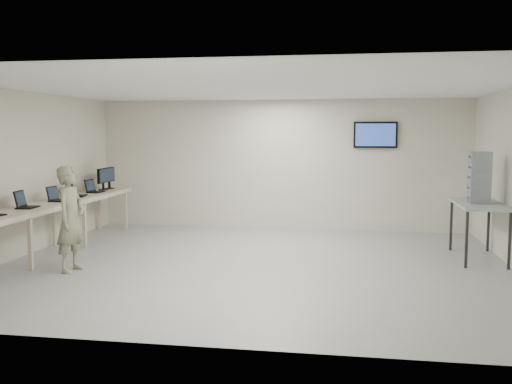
# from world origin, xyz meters

# --- Properties ---
(room) EXTENTS (8.01, 7.01, 2.81)m
(room) POSITION_xyz_m (0.03, 0.06, 1.41)
(room) COLOR #979796
(room) RESTS_ON ground
(workbench) EXTENTS (0.76, 6.00, 0.90)m
(workbench) POSITION_xyz_m (-3.59, 0.00, 0.83)
(workbench) COLOR #B7AB92
(workbench) RESTS_ON ground
(laptop_2) EXTENTS (0.33, 0.39, 0.28)m
(laptop_2) POSITION_xyz_m (-3.64, -0.46, 0.97)
(laptop_2) COLOR black
(laptop_2) RESTS_ON workbench
(laptop_3) EXTENTS (0.30, 0.35, 0.26)m
(laptop_3) POSITION_xyz_m (-3.60, 0.47, 0.97)
(laptop_3) COLOR black
(laptop_3) RESTS_ON workbench
(laptop_4) EXTENTS (0.39, 0.43, 0.30)m
(laptop_4) POSITION_xyz_m (-3.62, 1.21, 0.98)
(laptop_4) COLOR black
(laptop_4) RESTS_ON workbench
(laptop_5) EXTENTS (0.32, 0.37, 0.26)m
(laptop_5) POSITION_xyz_m (-3.60, 1.93, 0.97)
(laptop_5) COLOR black
(laptop_5) RESTS_ON workbench
(monitor_near) EXTENTS (0.20, 0.46, 0.45)m
(monitor_near) POSITION_xyz_m (-3.60, 2.42, 1.17)
(monitor_near) COLOR black
(monitor_near) RESTS_ON workbench
(monitor_far) EXTENTS (0.21, 0.46, 0.46)m
(monitor_far) POSITION_xyz_m (-3.60, 2.73, 1.18)
(monitor_far) COLOR black
(monitor_far) RESTS_ON workbench
(soldier) EXTENTS (0.41, 0.60, 1.60)m
(soldier) POSITION_xyz_m (-2.67, -0.82, 0.80)
(soldier) COLOR gray
(soldier) RESTS_ON ground
(side_table) EXTENTS (0.73, 1.57, 0.94)m
(side_table) POSITION_xyz_m (3.60, 1.03, 0.87)
(side_table) COLOR #989D9F
(side_table) RESTS_ON ground
(storage_bins) EXTENTS (0.32, 0.36, 0.85)m
(storage_bins) POSITION_xyz_m (3.58, 1.03, 1.36)
(storage_bins) COLOR gray
(storage_bins) RESTS_ON side_table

